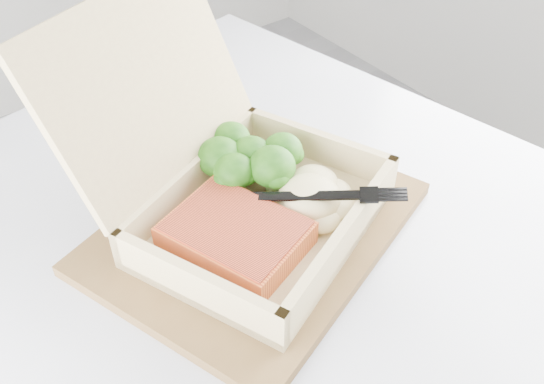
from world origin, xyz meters
TOP-DOWN VIEW (x-y plane):
  - cafe_table at (0.65, 0.43)m, footprint 0.92×0.92m
  - serving_tray at (0.70, 0.44)m, footprint 0.38×0.35m
  - takeout_container at (0.69, 0.47)m, footprint 0.33×0.34m
  - salmon_fillet at (0.66, 0.42)m, footprint 0.13×0.15m
  - broccoli_pile at (0.74, 0.49)m, footprint 0.12×0.12m
  - mashed_potatoes at (0.75, 0.41)m, footprint 0.11×0.09m
  - plastic_fork at (0.72, 0.42)m, footprint 0.13×0.12m
  - receipt at (0.71, 0.63)m, footprint 0.09×0.14m

SIDE VIEW (x-z plane):
  - cafe_table at x=0.65m, z-range 0.18..0.90m
  - receipt at x=0.71m, z-range 0.73..0.73m
  - serving_tray at x=0.70m, z-range 0.73..0.74m
  - salmon_fillet at x=0.66m, z-range 0.75..0.78m
  - mashed_potatoes at x=0.75m, z-range 0.75..0.79m
  - broccoli_pile at x=0.74m, z-range 0.75..0.79m
  - plastic_fork at x=0.72m, z-range 0.78..0.79m
  - takeout_container at x=0.69m, z-range 0.69..0.90m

